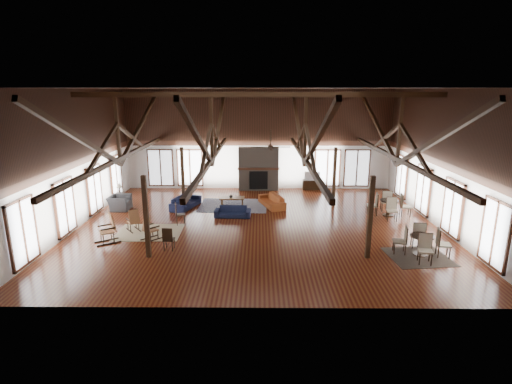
{
  "coord_description": "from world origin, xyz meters",
  "views": [
    {
      "loc": [
        0.05,
        -17.05,
        5.97
      ],
      "look_at": [
        -0.11,
        1.0,
        1.3
      ],
      "focal_mm": 28.0,
      "sensor_mm": 36.0,
      "label": 1
    }
  ],
  "objects_px": {
    "tv_console": "(312,185)",
    "cafe_table_far": "(389,205)",
    "coffee_table": "(232,199)",
    "sofa_navy_front": "(233,212)",
    "sofa_orange": "(272,201)",
    "armchair": "(120,203)",
    "cafe_table_near": "(422,242)",
    "sofa_navy_left": "(186,202)"
  },
  "relations": [
    {
      "from": "sofa_orange",
      "to": "cafe_table_far",
      "type": "relative_size",
      "value": 0.99
    },
    {
      "from": "sofa_orange",
      "to": "cafe_table_near",
      "type": "bearing_deg",
      "value": 21.27
    },
    {
      "from": "sofa_navy_front",
      "to": "cafe_table_near",
      "type": "distance_m",
      "value": 8.56
    },
    {
      "from": "coffee_table",
      "to": "armchair",
      "type": "bearing_deg",
      "value": -173.02
    },
    {
      "from": "sofa_navy_front",
      "to": "cafe_table_far",
      "type": "relative_size",
      "value": 0.82
    },
    {
      "from": "sofa_navy_front",
      "to": "cafe_table_near",
      "type": "relative_size",
      "value": 0.84
    },
    {
      "from": "sofa_navy_front",
      "to": "coffee_table",
      "type": "bearing_deg",
      "value": 97.86
    },
    {
      "from": "sofa_navy_left",
      "to": "cafe_table_near",
      "type": "height_order",
      "value": "cafe_table_near"
    },
    {
      "from": "sofa_navy_left",
      "to": "sofa_orange",
      "type": "bearing_deg",
      "value": -69.33
    },
    {
      "from": "cafe_table_near",
      "to": "cafe_table_far",
      "type": "relative_size",
      "value": 0.98
    },
    {
      "from": "sofa_navy_front",
      "to": "coffee_table",
      "type": "height_order",
      "value": "sofa_navy_front"
    },
    {
      "from": "cafe_table_near",
      "to": "cafe_table_far",
      "type": "height_order",
      "value": "cafe_table_far"
    },
    {
      "from": "coffee_table",
      "to": "cafe_table_near",
      "type": "relative_size",
      "value": 0.62
    },
    {
      "from": "sofa_navy_left",
      "to": "tv_console",
      "type": "height_order",
      "value": "sofa_navy_left"
    },
    {
      "from": "sofa_navy_front",
      "to": "sofa_navy_left",
      "type": "height_order",
      "value": "sofa_navy_left"
    },
    {
      "from": "sofa_orange",
      "to": "cafe_table_far",
      "type": "xyz_separation_m",
      "value": [
        5.63,
        -1.53,
        0.24
      ]
    },
    {
      "from": "sofa_orange",
      "to": "armchair",
      "type": "xyz_separation_m",
      "value": [
        -7.77,
        -0.64,
        0.06
      ]
    },
    {
      "from": "coffee_table",
      "to": "tv_console",
      "type": "xyz_separation_m",
      "value": [
        4.66,
        3.74,
        -0.14
      ]
    },
    {
      "from": "sofa_orange",
      "to": "tv_console",
      "type": "bearing_deg",
      "value": 126.08
    },
    {
      "from": "sofa_navy_front",
      "to": "sofa_navy_left",
      "type": "xyz_separation_m",
      "value": [
        -2.53,
        1.54,
        0.05
      ]
    },
    {
      "from": "armchair",
      "to": "cafe_table_far",
      "type": "height_order",
      "value": "cafe_table_far"
    },
    {
      "from": "sofa_navy_left",
      "to": "armchair",
      "type": "bearing_deg",
      "value": 114.16
    },
    {
      "from": "cafe_table_far",
      "to": "tv_console",
      "type": "xyz_separation_m",
      "value": [
        -3.04,
        5.23,
        -0.25
      ]
    },
    {
      "from": "cafe_table_far",
      "to": "tv_console",
      "type": "relative_size",
      "value": 1.82
    },
    {
      "from": "sofa_navy_left",
      "to": "armchair",
      "type": "relative_size",
      "value": 1.87
    },
    {
      "from": "coffee_table",
      "to": "tv_console",
      "type": "bearing_deg",
      "value": 39.8
    },
    {
      "from": "sofa_navy_front",
      "to": "sofa_orange",
      "type": "bearing_deg",
      "value": 45.95
    },
    {
      "from": "sofa_orange",
      "to": "armchair",
      "type": "bearing_deg",
      "value": -104.25
    },
    {
      "from": "sofa_navy_front",
      "to": "cafe_table_far",
      "type": "distance_m",
      "value": 7.57
    },
    {
      "from": "sofa_navy_left",
      "to": "tv_console",
      "type": "xyz_separation_m",
      "value": [
        7.05,
        3.95,
        -0.02
      ]
    },
    {
      "from": "sofa_navy_front",
      "to": "tv_console",
      "type": "height_order",
      "value": "tv_console"
    },
    {
      "from": "sofa_navy_left",
      "to": "cafe_table_far",
      "type": "distance_m",
      "value": 10.18
    },
    {
      "from": "armchair",
      "to": "sofa_orange",
      "type": "bearing_deg",
      "value": -85.31
    },
    {
      "from": "sofa_navy_left",
      "to": "cafe_table_far",
      "type": "xyz_separation_m",
      "value": [
        10.1,
        -1.28,
        0.23
      ]
    },
    {
      "from": "sofa_navy_front",
      "to": "cafe_table_near",
      "type": "xyz_separation_m",
      "value": [
        7.27,
        -4.51,
        0.28
      ]
    },
    {
      "from": "sofa_navy_left",
      "to": "armchair",
      "type": "xyz_separation_m",
      "value": [
        -3.3,
        -0.39,
        0.06
      ]
    },
    {
      "from": "cafe_table_far",
      "to": "coffee_table",
      "type": "bearing_deg",
      "value": 169.12
    },
    {
      "from": "sofa_navy_front",
      "to": "sofa_orange",
      "type": "distance_m",
      "value": 2.64
    },
    {
      "from": "sofa_navy_left",
      "to": "sofa_orange",
      "type": "height_order",
      "value": "sofa_navy_left"
    },
    {
      "from": "coffee_table",
      "to": "sofa_navy_left",
      "type": "bearing_deg",
      "value": -174.08
    },
    {
      "from": "tv_console",
      "to": "cafe_table_far",
      "type": "bearing_deg",
      "value": -59.79
    },
    {
      "from": "cafe_table_far",
      "to": "sofa_orange",
      "type": "bearing_deg",
      "value": 164.8
    }
  ]
}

